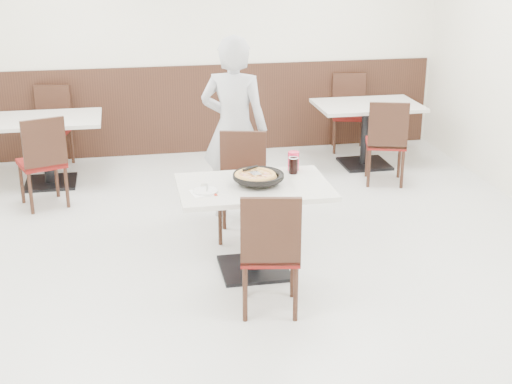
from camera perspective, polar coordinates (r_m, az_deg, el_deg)
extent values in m
plane|color=#B6B6B1|center=(5.91, -0.34, -6.37)|extent=(7.00, 7.00, 0.00)
cube|color=silver|center=(8.85, -4.55, 12.01)|extent=(6.00, 0.04, 2.80)
cube|color=silver|center=(2.31, 15.89, -13.08)|extent=(6.00, 0.04, 2.80)
cube|color=black|center=(8.99, -4.38, 6.62)|extent=(5.90, 0.03, 1.10)
cylinder|color=black|center=(5.66, -0.24, 0.84)|extent=(0.13, 0.13, 0.04)
cylinder|color=black|center=(5.64, 0.19, 1.03)|extent=(0.38, 0.38, 0.01)
cylinder|color=#DEA756|center=(5.63, -0.06, 1.17)|extent=(0.36, 0.36, 0.02)
cube|color=white|center=(5.63, -0.04, 1.52)|extent=(0.09, 0.11, 0.00)
cube|color=white|center=(5.49, -4.26, -0.04)|extent=(0.21, 0.21, 0.00)
cylinder|color=silver|center=(5.50, -4.07, 0.09)|extent=(0.20, 0.20, 0.01)
cube|color=white|center=(5.53, -3.92, 0.29)|extent=(0.04, 0.14, 0.00)
cylinder|color=black|center=(5.90, 3.00, 2.11)|extent=(0.08, 0.08, 0.13)
cylinder|color=red|center=(5.98, 3.01, 2.49)|extent=(0.10, 0.10, 0.16)
imported|color=#BCBDC2|center=(6.77, -1.76, 5.07)|extent=(0.76, 0.64, 1.77)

